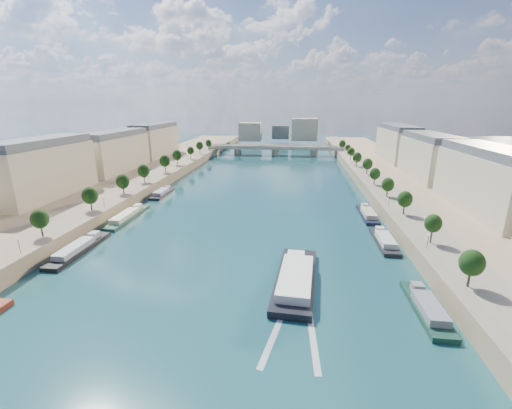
# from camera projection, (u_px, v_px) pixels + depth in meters

# --- Properties ---
(ground) EXTENTS (700.00, 700.00, 0.00)m
(ground) POSITION_uv_depth(u_px,v_px,m) (255.00, 203.00, 150.30)
(ground) COLOR #0C2C39
(ground) RESTS_ON ground
(quay_left) EXTENTS (44.00, 520.00, 5.00)m
(quay_left) POSITION_uv_depth(u_px,v_px,m) (100.00, 193.00, 157.61)
(quay_left) COLOR #9E8460
(quay_left) RESTS_ON ground
(quay_right) EXTENTS (44.00, 520.00, 5.00)m
(quay_right) POSITION_uv_depth(u_px,v_px,m) (427.00, 203.00, 141.57)
(quay_right) COLOR #9E8460
(quay_right) RESTS_ON ground
(pave_left) EXTENTS (14.00, 520.00, 0.10)m
(pave_left) POSITION_uv_depth(u_px,v_px,m) (131.00, 188.00, 155.21)
(pave_left) COLOR gray
(pave_left) RESTS_ON quay_left
(pave_right) EXTENTS (14.00, 520.00, 0.10)m
(pave_right) POSITION_uv_depth(u_px,v_px,m) (391.00, 196.00, 142.51)
(pave_right) COLOR gray
(pave_right) RESTS_ON quay_right
(trees_left) EXTENTS (4.80, 268.80, 8.26)m
(trees_left) POSITION_uv_depth(u_px,v_px,m) (136.00, 176.00, 155.34)
(trees_left) COLOR #382B1E
(trees_left) RESTS_ON ground
(trees_right) EXTENTS (4.80, 268.80, 8.26)m
(trees_right) POSITION_uv_depth(u_px,v_px,m) (381.00, 178.00, 150.71)
(trees_right) COLOR #382B1E
(trees_right) RESTS_ON ground
(lamps_left) EXTENTS (0.36, 200.36, 4.28)m
(lamps_left) POSITION_uv_depth(u_px,v_px,m) (129.00, 188.00, 144.41)
(lamps_left) COLOR black
(lamps_left) RESTS_ON ground
(lamps_right) EXTENTS (0.36, 200.36, 4.28)m
(lamps_right) POSITION_uv_depth(u_px,v_px,m) (377.00, 186.00, 147.00)
(lamps_right) COLOR black
(lamps_right) RESTS_ON ground
(buildings_left) EXTENTS (16.00, 226.00, 23.20)m
(buildings_left) POSITION_uv_depth(u_px,v_px,m) (85.00, 158.00, 166.51)
(buildings_left) COLOR #C5B598
(buildings_left) RESTS_ON ground
(buildings_right) EXTENTS (16.00, 226.00, 23.20)m
(buildings_right) POSITION_uv_depth(u_px,v_px,m) (454.00, 165.00, 147.57)
(buildings_right) COLOR #C5B598
(buildings_right) RESTS_ON ground
(skyline) EXTENTS (79.00, 42.00, 22.00)m
(skyline) POSITION_uv_depth(u_px,v_px,m) (283.00, 131.00, 354.77)
(skyline) COLOR #C5B598
(skyline) RESTS_ON ground
(bridge) EXTENTS (112.00, 12.00, 8.15)m
(bridge) POSITION_uv_depth(u_px,v_px,m) (276.00, 149.00, 286.52)
(bridge) COLOR #C1B79E
(bridge) RESTS_ON ground
(tour_barge) EXTENTS (11.38, 32.48, 4.33)m
(tour_barge) POSITION_uv_depth(u_px,v_px,m) (296.00, 278.00, 82.99)
(tour_barge) COLOR black
(tour_barge) RESTS_ON ground
(wake) EXTENTS (10.75, 26.03, 0.04)m
(wake) POSITION_uv_depth(u_px,v_px,m) (295.00, 325.00, 67.64)
(wake) COLOR silver
(wake) RESTS_ON ground
(moored_barges_left) EXTENTS (5.00, 152.64, 3.60)m
(moored_barges_left) POSITION_uv_depth(u_px,v_px,m) (80.00, 248.00, 101.25)
(moored_barges_left) COLOR #181E35
(moored_barges_left) RESTS_ON ground
(moored_barges_right) EXTENTS (5.00, 122.35, 3.60)m
(moored_barges_right) POSITION_uv_depth(u_px,v_px,m) (404.00, 272.00, 87.29)
(moored_barges_right) COLOR black
(moored_barges_right) RESTS_ON ground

